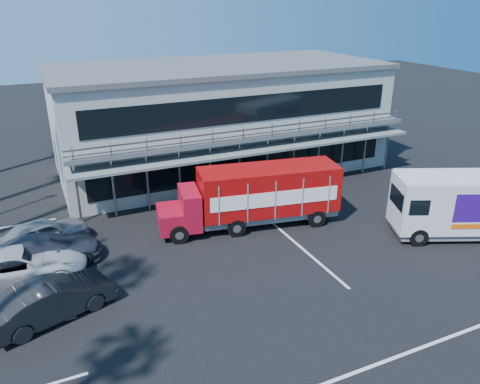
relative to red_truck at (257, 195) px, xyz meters
name	(u,v)px	position (x,y,z in m)	size (l,w,h in m)	color
ground	(285,276)	(-1.10, -5.11, -1.77)	(120.00, 120.00, 0.00)	black
building	(219,117)	(1.90, 9.83, 1.89)	(22.40, 12.00, 7.30)	#9DA597
red_truck	(257,195)	(0.00, 0.00, 0.00)	(9.82, 3.81, 3.23)	maroon
white_van	(462,205)	(8.89, -5.41, -0.02)	(7.12, 4.80, 3.30)	silver
parked_car_b	(52,300)	(-10.60, -3.91, -0.99)	(1.64, 4.71, 1.55)	black
parked_car_c	(20,266)	(-11.68, -0.71, -1.01)	(2.53, 5.49, 1.53)	silver
parked_car_d	(45,250)	(-10.60, 0.33, -1.05)	(2.02, 4.98, 1.45)	#2E323E
parked_car_e	(43,234)	(-10.60, 2.09, -1.03)	(1.76, 4.36, 1.49)	gray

